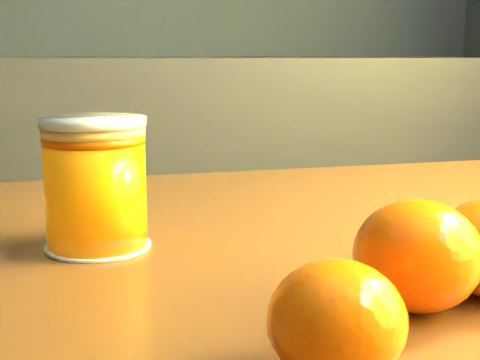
{
  "coord_description": "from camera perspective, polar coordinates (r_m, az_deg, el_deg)",
  "views": [
    {
      "loc": [
        0.88,
        -0.29,
        0.91
      ],
      "look_at": [
        0.92,
        0.21,
        0.82
      ],
      "focal_mm": 50.0,
      "sensor_mm": 36.0,
      "label": 1
    }
  ],
  "objects": [
    {
      "name": "orange_front",
      "position": [
        0.39,
        14.89,
        -6.24
      ],
      "size": [
        0.08,
        0.08,
        0.06
      ],
      "primitive_type": "ellipsoid",
      "rotation": [
        0.0,
        0.0,
        -0.09
      ],
      "color": "#FF6205",
      "rests_on": "table"
    },
    {
      "name": "orange_extra",
      "position": [
        0.3,
        8.24,
        -11.85
      ],
      "size": [
        0.06,
        0.06,
        0.05
      ],
      "primitive_type": "ellipsoid",
      "rotation": [
        0.0,
        0.0,
        -0.02
      ],
      "color": "#FF6205",
      "rests_on": "table"
    },
    {
      "name": "juice_glass",
      "position": [
        0.5,
        -12.22,
        -0.39
      ],
      "size": [
        0.08,
        0.08,
        0.1
      ],
      "rotation": [
        0.0,
        0.0,
        0.28
      ],
      "color": "orange",
      "rests_on": "table"
    }
  ]
}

